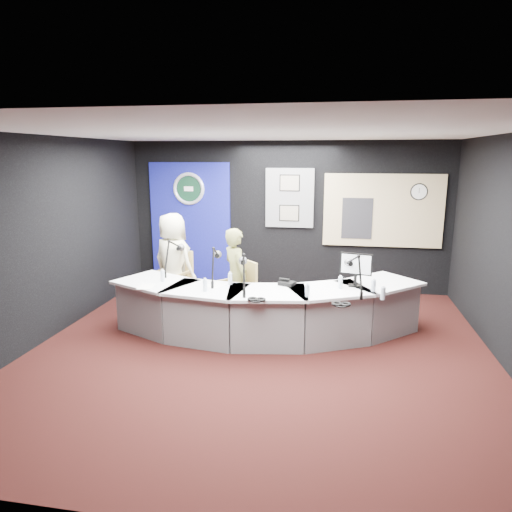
% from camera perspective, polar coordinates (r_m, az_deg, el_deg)
% --- Properties ---
extents(ground, '(6.00, 6.00, 0.00)m').
position_cam_1_polar(ground, '(6.17, 0.53, -11.69)').
color(ground, black).
rests_on(ground, ground).
extents(ceiling, '(6.00, 6.00, 0.02)m').
position_cam_1_polar(ceiling, '(5.64, 0.59, 15.24)').
color(ceiling, silver).
rests_on(ceiling, ground).
extents(wall_back, '(6.00, 0.02, 2.80)m').
position_cam_1_polar(wall_back, '(8.68, 3.87, 4.96)').
color(wall_back, black).
rests_on(wall_back, ground).
extents(wall_front, '(6.00, 0.02, 2.80)m').
position_cam_1_polar(wall_front, '(2.95, -9.38, -10.15)').
color(wall_front, black).
rests_on(wall_front, ground).
extents(wall_left, '(0.02, 6.00, 2.80)m').
position_cam_1_polar(wall_left, '(6.90, -24.83, 1.91)').
color(wall_left, black).
rests_on(wall_left, ground).
extents(broadcast_desk, '(4.50, 1.90, 0.75)m').
position_cam_1_polar(broadcast_desk, '(6.55, 0.91, -6.72)').
color(broadcast_desk, silver).
rests_on(broadcast_desk, ground).
extents(backdrop_panel, '(1.60, 0.05, 2.30)m').
position_cam_1_polar(backdrop_panel, '(9.08, -8.20, 4.23)').
color(backdrop_panel, navy).
rests_on(backdrop_panel, wall_back).
extents(agency_seal, '(0.63, 0.07, 0.63)m').
position_cam_1_polar(agency_seal, '(8.97, -8.41, 8.31)').
color(agency_seal, silver).
rests_on(agency_seal, backdrop_panel).
extents(seal_center, '(0.48, 0.01, 0.48)m').
position_cam_1_polar(seal_center, '(8.98, -8.40, 8.31)').
color(seal_center, black).
rests_on(seal_center, backdrop_panel).
extents(pinboard, '(0.90, 0.04, 1.10)m').
position_cam_1_polar(pinboard, '(8.61, 4.22, 7.24)').
color(pinboard, slate).
rests_on(pinboard, wall_back).
extents(framed_photo_upper, '(0.34, 0.02, 0.27)m').
position_cam_1_polar(framed_photo_upper, '(8.56, 4.23, 9.09)').
color(framed_photo_upper, '#7B6E5A').
rests_on(framed_photo_upper, pinboard).
extents(framed_photo_lower, '(0.34, 0.02, 0.27)m').
position_cam_1_polar(framed_photo_lower, '(8.61, 4.17, 5.37)').
color(framed_photo_lower, '#7B6E5A').
rests_on(framed_photo_lower, pinboard).
extents(booth_window_frame, '(2.12, 0.06, 1.32)m').
position_cam_1_polar(booth_window_frame, '(8.62, 15.56, 5.49)').
color(booth_window_frame, tan).
rests_on(booth_window_frame, wall_back).
extents(booth_glow, '(2.00, 0.02, 1.20)m').
position_cam_1_polar(booth_glow, '(8.61, 15.57, 5.48)').
color(booth_glow, '#FFF0A1').
rests_on(booth_glow, booth_window_frame).
extents(equipment_rack, '(0.55, 0.02, 0.75)m').
position_cam_1_polar(equipment_rack, '(8.58, 12.52, 4.61)').
color(equipment_rack, black).
rests_on(equipment_rack, booth_window_frame).
extents(wall_clock, '(0.28, 0.01, 0.28)m').
position_cam_1_polar(wall_clock, '(8.64, 19.71, 7.57)').
color(wall_clock, white).
rests_on(wall_clock, booth_window_frame).
extents(armchair_left, '(0.63, 0.63, 0.90)m').
position_cam_1_polar(armchair_left, '(7.78, -10.22, -3.24)').
color(armchair_left, '#A2874A').
rests_on(armchair_left, ground).
extents(armchair_right, '(0.69, 0.69, 0.87)m').
position_cam_1_polar(armchair_right, '(6.99, -2.53, -4.97)').
color(armchair_right, '#A2874A').
rests_on(armchair_right, ground).
extents(draped_jacket, '(0.51, 0.24, 0.70)m').
position_cam_1_polar(draped_jacket, '(7.99, -10.28, -1.56)').
color(draped_jacket, '#656256').
rests_on(draped_jacket, armchair_left).
extents(person_man, '(0.92, 0.77, 1.61)m').
position_cam_1_polar(person_man, '(7.70, -10.32, -0.67)').
color(person_man, beige).
rests_on(person_man, ground).
extents(person_woman, '(0.61, 0.64, 1.48)m').
position_cam_1_polar(person_woman, '(6.91, -2.56, -2.56)').
color(person_woman, olive).
rests_on(person_woman, ground).
extents(computer_monitor, '(0.44, 0.13, 0.30)m').
position_cam_1_polar(computer_monitor, '(6.42, 12.39, -0.96)').
color(computer_monitor, black).
rests_on(computer_monitor, broadcast_desk).
extents(desk_phone, '(0.25, 0.23, 0.05)m').
position_cam_1_polar(desk_phone, '(6.41, 3.88, -3.43)').
color(desk_phone, black).
rests_on(desk_phone, broadcast_desk).
extents(headphones_near, '(0.21, 0.21, 0.03)m').
position_cam_1_polar(headphones_near, '(5.64, 10.62, -5.93)').
color(headphones_near, black).
rests_on(headphones_near, broadcast_desk).
extents(headphones_far, '(0.20, 0.20, 0.03)m').
position_cam_1_polar(headphones_far, '(5.72, 0.08, -5.45)').
color(headphones_far, black).
rests_on(headphones_far, broadcast_desk).
extents(paper_stack, '(0.24, 0.31, 0.00)m').
position_cam_1_polar(paper_stack, '(6.51, -13.61, -3.72)').
color(paper_stack, white).
rests_on(paper_stack, broadcast_desk).
extents(notepad, '(0.28, 0.33, 0.00)m').
position_cam_1_polar(notepad, '(6.40, -5.12, -3.68)').
color(notepad, white).
rests_on(notepad, broadcast_desk).
extents(boom_mic_a, '(0.16, 0.74, 0.60)m').
position_cam_1_polar(boom_mic_a, '(7.11, -10.32, 0.27)').
color(boom_mic_a, black).
rests_on(boom_mic_a, broadcast_desk).
extents(boom_mic_b, '(0.20, 0.73, 0.60)m').
position_cam_1_polar(boom_mic_b, '(6.50, -5.15, -0.73)').
color(boom_mic_b, black).
rests_on(boom_mic_b, broadcast_desk).
extents(boom_mic_c, '(0.26, 0.72, 0.60)m').
position_cam_1_polar(boom_mic_c, '(6.06, -1.58, -1.63)').
color(boom_mic_c, black).
rests_on(boom_mic_c, broadcast_desk).
extents(boom_mic_d, '(0.28, 0.72, 0.60)m').
position_cam_1_polar(boom_mic_d, '(6.13, 12.26, -1.77)').
color(boom_mic_d, black).
rests_on(boom_mic_d, broadcast_desk).
extents(water_bottles, '(3.11, 0.53, 0.18)m').
position_cam_1_polar(water_bottles, '(6.18, 1.22, -3.37)').
color(water_bottles, silver).
rests_on(water_bottles, broadcast_desk).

